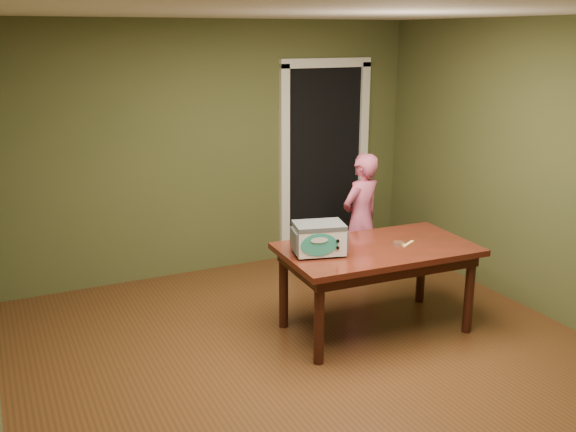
{
  "coord_description": "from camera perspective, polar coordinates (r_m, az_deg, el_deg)",
  "views": [
    {
      "loc": [
        -2.16,
        -3.75,
        2.45
      ],
      "look_at": [
        0.13,
        1.0,
        0.95
      ],
      "focal_mm": 40.0,
      "sensor_mm": 36.0,
      "label": 1
    }
  ],
  "objects": [
    {
      "name": "baking_pan",
      "position": [
        5.46,
        9.81,
        -2.38
      ],
      "size": [
        0.1,
        0.1,
        0.02
      ],
      "color": "silver",
      "rests_on": "dining_table"
    },
    {
      "name": "floor",
      "position": [
        4.97,
        3.73,
        -13.68
      ],
      "size": [
        5.0,
        5.0,
        0.0
      ],
      "primitive_type": "plane",
      "color": "#583019",
      "rests_on": "ground"
    },
    {
      "name": "dining_table",
      "position": [
        5.41,
        7.91,
        -3.7
      ],
      "size": [
        1.64,
        0.98,
        0.75
      ],
      "rotation": [
        0.0,
        0.0,
        -0.05
      ],
      "color": "#3D180E",
      "rests_on": "floor"
    },
    {
      "name": "child",
      "position": [
        6.45,
        6.5,
        -0.28
      ],
      "size": [
        0.56,
        0.45,
        1.33
      ],
      "primitive_type": "imported",
      "rotation": [
        0.0,
        0.0,
        3.45
      ],
      "color": "#CF557E",
      "rests_on": "floor"
    },
    {
      "name": "spatula",
      "position": [
        5.48,
        10.65,
        -2.43
      ],
      "size": [
        0.17,
        0.11,
        0.01
      ],
      "primitive_type": "cube",
      "rotation": [
        0.0,
        0.0,
        0.53
      ],
      "color": "#E6CD64",
      "rests_on": "dining_table"
    },
    {
      "name": "toy_oven",
      "position": [
        5.11,
        2.76,
        -1.93
      ],
      "size": [
        0.47,
        0.37,
        0.26
      ],
      "rotation": [
        0.0,
        0.0,
        -0.25
      ],
      "color": "#4C4F54",
      "rests_on": "dining_table"
    },
    {
      "name": "doorway",
      "position": [
        7.52,
        2.13,
        5.18
      ],
      "size": [
        1.1,
        0.66,
        2.25
      ],
      "color": "black",
      "rests_on": "ground"
    },
    {
      "name": "room_shell",
      "position": [
        4.39,
        4.13,
        6.09
      ],
      "size": [
        4.52,
        5.02,
        2.61
      ],
      "color": "#4B4D29",
      "rests_on": "ground"
    }
  ]
}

